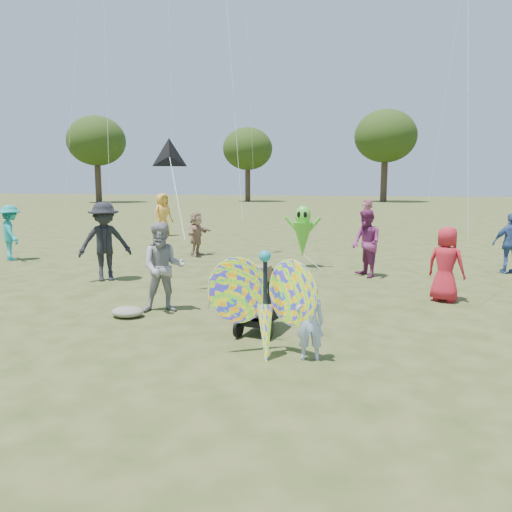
{
  "coord_description": "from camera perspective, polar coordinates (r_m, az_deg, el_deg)",
  "views": [
    {
      "loc": [
        1.93,
        -6.91,
        2.4
      ],
      "look_at": [
        -0.2,
        1.5,
        1.1
      ],
      "focal_mm": 35.0,
      "sensor_mm": 36.0,
      "label": 1
    }
  ],
  "objects": [
    {
      "name": "tree_line",
      "position": [
        52.12,
        16.49,
        13.07
      ],
      "size": [
        91.78,
        33.6,
        10.79
      ],
      "color": "#3A2D21",
      "rests_on": "ground"
    },
    {
      "name": "grey_bag",
      "position": [
        9.25,
        -14.49,
        -6.19
      ],
      "size": [
        0.58,
        0.48,
        0.19
      ],
      "primitive_type": "ellipsoid",
      "color": "gray",
      "rests_on": "ground"
    },
    {
      "name": "crowd_b",
      "position": [
        12.61,
        -16.91,
        1.58
      ],
      "size": [
        1.42,
        1.3,
        1.91
      ],
      "primitive_type": "imported",
      "rotation": [
        0.0,
        0.0,
        0.62
      ],
      "color": "black",
      "rests_on": "ground"
    },
    {
      "name": "crowd_a",
      "position": [
        10.68,
        20.89,
        -0.89
      ],
      "size": [
        0.88,
        0.77,
        1.52
      ],
      "primitive_type": "imported",
      "rotation": [
        0.0,
        0.0,
        2.66
      ],
      "color": "#B11C29",
      "rests_on": "ground"
    },
    {
      "name": "crowd_d",
      "position": [
        16.37,
        -6.82,
        2.55
      ],
      "size": [
        0.6,
        1.37,
        1.43
      ],
      "primitive_type": "imported",
      "rotation": [
        0.0,
        0.0,
        1.44
      ],
      "color": "#A37C64",
      "rests_on": "ground"
    },
    {
      "name": "ground",
      "position": [
        7.56,
        -1.34,
        -9.97
      ],
      "size": [
        160.0,
        160.0,
        0.0
      ],
      "primitive_type": "plane",
      "color": "#51592B",
      "rests_on": "ground"
    },
    {
      "name": "crowd_e",
      "position": [
        12.87,
        12.48,
        1.42
      ],
      "size": [
        0.98,
        1.05,
        1.71
      ],
      "primitive_type": "imported",
      "rotation": [
        0.0,
        0.0,
        5.25
      ],
      "color": "#7C2962",
      "rests_on": "ground"
    },
    {
      "name": "crowd_j",
      "position": [
        23.02,
        12.57,
        4.37
      ],
      "size": [
        0.56,
        1.54,
        1.64
      ],
      "primitive_type": "imported",
      "rotation": [
        0.0,
        0.0,
        4.76
      ],
      "color": "#C67186",
      "rests_on": "ground"
    },
    {
      "name": "butterfly_kite",
      "position": [
        6.84,
        1.05,
        -5.6
      ],
      "size": [
        1.74,
        0.75,
        1.68
      ],
      "color": "#FF3D28",
      "rests_on": "ground"
    },
    {
      "name": "jogging_stroller",
      "position": [
        8.0,
        0.42,
        -4.39
      ],
      "size": [
        0.61,
        1.1,
        1.09
      ],
      "rotation": [
        0.0,
        0.0,
        -0.19
      ],
      "color": "black",
      "rests_on": "ground"
    },
    {
      "name": "delta_kite_rig",
      "position": [
        10.79,
        -9.85,
        11.08
      ],
      "size": [
        1.35,
        1.74,
        1.99
      ],
      "color": "black",
      "rests_on": "ground"
    },
    {
      "name": "crowd_c",
      "position": [
        14.6,
        27.15,
        1.27
      ],
      "size": [
        0.98,
        0.51,
        1.59
      ],
      "primitive_type": "imported",
      "rotation": [
        0.0,
        0.0,
        3.28
      ],
      "color": "#345290",
      "rests_on": "ground"
    },
    {
      "name": "crowd_i",
      "position": [
        17.01,
        -26.22,
        2.41
      ],
      "size": [
        1.25,
        1.18,
        1.7
      ],
      "primitive_type": "imported",
      "rotation": [
        0.0,
        0.0,
        2.47
      ],
      "color": "teal",
      "rests_on": "ground"
    },
    {
      "name": "adult_man",
      "position": [
        9.33,
        -10.55,
        -1.29
      ],
      "size": [
        0.99,
        0.89,
        1.67
      ],
      "primitive_type": "imported",
      "rotation": [
        0.0,
        0.0,
        0.38
      ],
      "color": "gray",
      "rests_on": "ground"
    },
    {
      "name": "crowd_g",
      "position": [
        22.54,
        -10.61,
        4.66
      ],
      "size": [
        0.99,
        1.1,
        1.89
      ],
      "primitive_type": "imported",
      "rotation": [
        0.0,
        0.0,
        1.04
      ],
      "color": "gold",
      "rests_on": "ground"
    },
    {
      "name": "alien_kite",
      "position": [
        14.01,
        5.36,
        2.62
      ],
      "size": [
        1.12,
        0.69,
        1.74
      ],
      "color": "#52C42E",
      "rests_on": "ground"
    },
    {
      "name": "child_girl",
      "position": [
        6.8,
        6.17,
        -7.52
      ],
      "size": [
        0.43,
        0.34,
        1.05
      ],
      "primitive_type": "imported",
      "rotation": [
        0.0,
        0.0,
        3.39
      ],
      "color": "#A0B5E2",
      "rests_on": "ground"
    }
  ]
}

